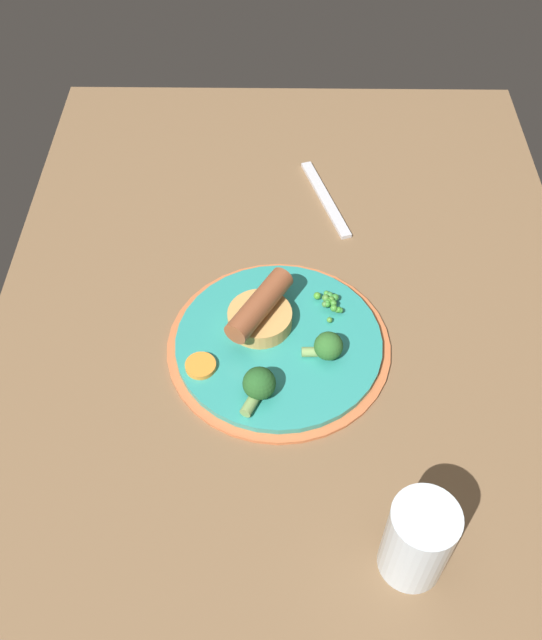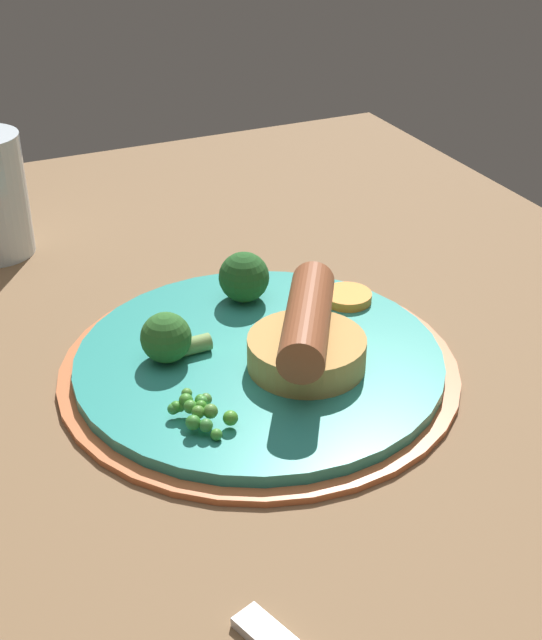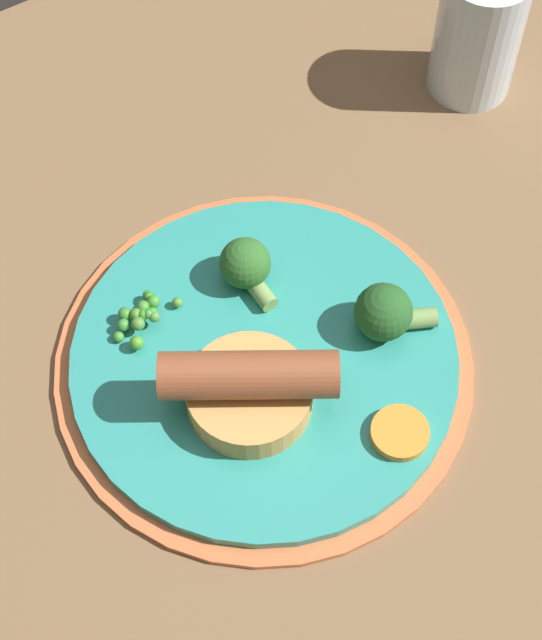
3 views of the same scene
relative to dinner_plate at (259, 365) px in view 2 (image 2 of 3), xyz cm
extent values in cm
cube|color=brown|center=(4.54, -1.58, -2.07)|extent=(110.00, 80.00, 3.00)
cylinder|color=#CC6B3D|center=(0.00, 0.00, -0.32)|extent=(28.90, 28.90, 0.50)
cylinder|color=teal|center=(0.00, 0.00, 0.13)|extent=(26.58, 26.58, 1.40)
cylinder|color=tan|center=(2.64, 2.47, 1.98)|extent=(8.35, 8.35, 2.28)
cylinder|color=#472614|center=(2.64, 2.47, 2.97)|extent=(6.68, 6.68, 0.30)
cylinder|color=brown|center=(2.64, 2.47, 4.68)|extent=(11.40, 8.59, 3.13)
sphere|color=#4C883C|center=(5.10, -6.01, 2.06)|extent=(0.82, 0.82, 0.82)
sphere|color=#368B2A|center=(4.74, -7.86, 1.65)|extent=(0.80, 0.80, 0.80)
sphere|color=#3D9229|center=(5.66, -6.55, 2.07)|extent=(0.75, 0.75, 0.75)
sphere|color=#378F2F|center=(5.08, -6.36, 2.10)|extent=(0.77, 0.77, 0.77)
sphere|color=#4D8F33|center=(3.03, -6.60, 1.36)|extent=(0.74, 0.74, 0.74)
sphere|color=#498930|center=(6.05, -6.90, 1.95)|extent=(0.87, 0.87, 0.87)
sphere|color=#4D8736|center=(6.30, -6.16, 1.96)|extent=(0.97, 0.97, 0.97)
sphere|color=green|center=(5.35, -6.34, 2.16)|extent=(0.72, 0.72, 0.72)
sphere|color=#388F39|center=(4.68, -8.07, 1.55)|extent=(0.76, 0.76, 0.76)
sphere|color=#4D8E36|center=(4.24, -7.59, 1.60)|extent=(0.74, 0.74, 0.74)
sphere|color=#3B893B|center=(7.13, -6.80, 1.62)|extent=(0.88, 0.88, 0.88)
sphere|color=#368431|center=(6.64, -7.47, 1.72)|extent=(0.98, 0.98, 0.98)
sphere|color=#408B31|center=(5.36, -7.16, 1.99)|extent=(0.90, 0.90, 0.90)
sphere|color=#48992C|center=(7.01, -5.10, 1.58)|extent=(0.99, 0.99, 0.99)
sphere|color=#408F30|center=(4.87, -7.18, 1.95)|extent=(0.94, 0.94, 0.94)
sphere|color=#428E33|center=(7.78, -6.37, 1.22)|extent=(0.77, 0.77, 0.77)
sphere|color=#2D6628|center=(-2.25, -6.17, 2.66)|extent=(3.65, 3.65, 3.65)
cylinder|color=#7A9E56|center=(-2.30, -3.98, 1.47)|extent=(1.33, 2.22, 1.28)
sphere|color=#235623|center=(-8.08, 2.30, 2.85)|extent=(4.03, 4.03, 4.03)
cylinder|color=#7A9E56|center=(-10.34, 3.37, 1.54)|extent=(2.95, 2.38, 1.41)
cylinder|color=orange|center=(-4.41, 9.67, 1.20)|extent=(5.18, 5.18, 0.73)
camera|label=1|loc=(-56.07, 0.32, 72.82)|focal=40.00mm
camera|label=2|loc=(49.38, -21.69, 35.48)|focal=50.00mm
camera|label=3|loc=(18.26, 30.35, 64.36)|focal=60.00mm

